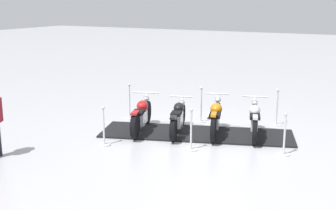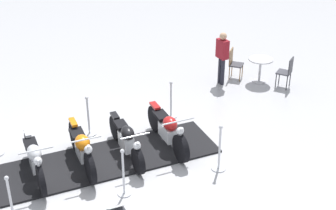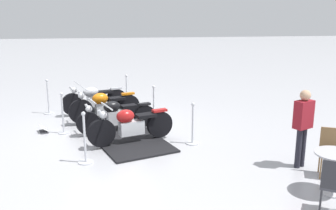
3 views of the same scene
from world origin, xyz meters
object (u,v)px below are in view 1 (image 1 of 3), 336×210
object	(u,v)px
motorcycle_maroon	(141,115)
stanchion_left_front	(284,141)
stanchion_right_front	(277,114)
stanchion_right_rear	(130,108)
motorcycle_copper	(216,117)
stanchion_left_rear	(104,133)
stanchion_right_mid	(201,110)
info_placard	(213,117)
motorcycle_black	(178,117)
motorcycle_chrome	(254,119)
stanchion_left_mid	(191,138)

from	to	relation	value
motorcycle_maroon	stanchion_left_front	bearing A→B (deg)	-109.74
stanchion_right_front	stanchion_right_rear	xyz separation A→B (m)	(4.35, 1.44, 0.01)
stanchion_right_rear	motorcycle_copper	bearing A→B (deg)	173.43
stanchion_left_front	stanchion_right_rear	distance (m)	5.32
stanchion_right_front	stanchion_right_rear	world-z (taller)	stanchion_right_rear
motorcycle_maroon	stanchion_left_rear	bearing A→B (deg)	152.87
motorcycle_copper	stanchion_left_front	bearing A→B (deg)	-127.13
stanchion_right_mid	info_placard	distance (m)	0.68
motorcycle_maroon	stanchion_right_rear	distance (m)	1.50
motorcycle_black	stanchion_left_front	bearing A→B (deg)	-115.76
motorcycle_chrome	motorcycle_maroon	distance (m)	3.20
motorcycle_copper	info_placard	size ratio (longest dim) A/B	5.01
motorcycle_black	stanchion_right_front	size ratio (longest dim) A/B	1.90
stanchion_right_rear	info_placard	xyz separation A→B (m)	(-2.36, -1.28, -0.31)
stanchion_right_mid	stanchion_left_mid	xyz separation A→B (m)	(-0.85, 2.55, -0.07)
motorcycle_chrome	stanchion_left_mid	bearing A→B (deg)	131.14
motorcycle_copper	stanchion_left_front	xyz separation A→B (m)	(-2.10, 0.75, -0.17)
stanchion_right_mid	stanchion_right_rear	world-z (taller)	stanchion_right_rear
stanchion_left_rear	stanchion_left_front	bearing A→B (deg)	-161.64
stanchion_right_front	stanchion_right_mid	world-z (taller)	stanchion_right_front
stanchion_left_rear	stanchion_right_mid	distance (m)	3.54
stanchion_right_mid	info_placard	world-z (taller)	stanchion_right_mid
stanchion_left_rear	stanchion_right_mid	xyz separation A→B (m)	(-1.33, -3.28, 0.06)
stanchion_left_mid	stanchion_left_rear	bearing A→B (deg)	18.36
motorcycle_chrome	stanchion_right_mid	bearing A→B (deg)	50.97
stanchion_left_front	info_placard	bearing A→B (deg)	-40.07
stanchion_left_front	info_placard	distance (m)	3.73
stanchion_right_front	stanchion_left_rear	bearing A→B (deg)	48.76
motorcycle_chrome	stanchion_right_front	world-z (taller)	stanchion_right_front
stanchion_left_mid	stanchion_right_mid	bearing A→B (deg)	-71.64
motorcycle_chrome	stanchion_left_front	distance (m)	1.55
motorcycle_copper	motorcycle_black	size ratio (longest dim) A/B	0.97
motorcycle_chrome	stanchion_right_mid	world-z (taller)	stanchion_right_mid
stanchion_right_front	stanchion_left_front	size ratio (longest dim) A/B	1.05
stanchion_right_mid	stanchion_right_rear	distance (m)	2.29
stanchion_right_front	stanchion_left_front	xyz separation A→B (m)	(-0.85, 2.55, -0.00)
motorcycle_copper	stanchion_left_rear	xyz separation A→B (m)	(2.25, 2.20, -0.19)
stanchion_left_front	stanchion_left_mid	distance (m)	2.29
motorcycle_maroon	stanchion_left_front	xyz separation A→B (m)	(-4.13, 0.08, -0.14)
motorcycle_maroon	stanchion_right_rear	world-z (taller)	stanchion_right_rear
stanchion_left_mid	stanchion_right_rear	size ratio (longest dim) A/B	0.95
stanchion_right_rear	motorcycle_chrome	bearing A→B (deg)	179.69
motorcycle_black	stanchion_left_rear	bearing A→B (deg)	128.36
stanchion_right_front	stanchion_left_mid	world-z (taller)	stanchion_right_front
motorcycle_copper	stanchion_right_front	world-z (taller)	stanchion_right_front
stanchion_left_front	stanchion_left_rear	bearing A→B (deg)	18.36
stanchion_right_rear	stanchion_left_front	bearing A→B (deg)	167.96
motorcycle_copper	motorcycle_maroon	size ratio (longest dim) A/B	0.97
stanchion_left_mid	stanchion_right_rear	bearing A→B (deg)	-31.21
stanchion_left_front	motorcycle_maroon	bearing A→B (deg)	-1.08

